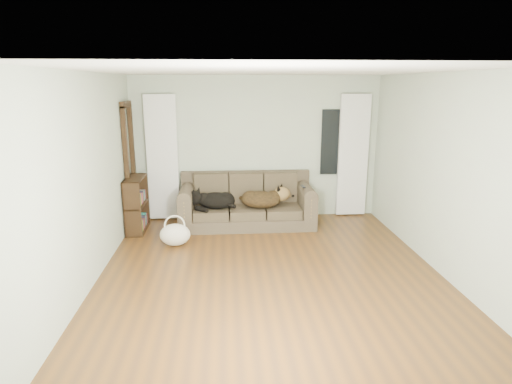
{
  "coord_description": "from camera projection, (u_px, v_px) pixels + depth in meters",
  "views": [
    {
      "loc": [
        -0.57,
        -5.29,
        2.46
      ],
      "look_at": [
        -0.07,
        1.6,
        0.7
      ],
      "focal_mm": 30.0,
      "sensor_mm": 36.0,
      "label": 1
    }
  ],
  "objects": [
    {
      "name": "tv_remote",
      "position": [
        303.0,
        186.0,
        7.38
      ],
      "size": [
        0.06,
        0.18,
        0.02
      ],
      "primitive_type": "cube",
      "rotation": [
        0.0,
        0.0,
        0.06
      ],
      "color": "black",
      "rests_on": "sofa"
    },
    {
      "name": "floor",
      "position": [
        270.0,
        271.0,
        5.76
      ],
      "size": [
        5.0,
        5.0,
        0.0
      ],
      "primitive_type": "plane",
      "color": "#492E18",
      "rests_on": "ground"
    },
    {
      "name": "wall_left",
      "position": [
        90.0,
        180.0,
        5.28
      ],
      "size": [
        0.04,
        5.0,
        2.6
      ],
      "primitive_type": "cube",
      "color": "#B0C4A7",
      "rests_on": "ground"
    },
    {
      "name": "tote_bag",
      "position": [
        175.0,
        235.0,
        6.65
      ],
      "size": [
        0.54,
        0.46,
        0.34
      ],
      "primitive_type": "ellipsoid",
      "rotation": [
        0.0,
        0.0,
        -0.23
      ],
      "color": "white",
      "rests_on": "floor"
    },
    {
      "name": "sofa",
      "position": [
        247.0,
        201.0,
        7.54
      ],
      "size": [
        2.35,
        1.01,
        0.96
      ],
      "primitive_type": "cube",
      "color": "#3D3224",
      "rests_on": "floor"
    },
    {
      "name": "wall_right",
      "position": [
        441.0,
        174.0,
        5.59
      ],
      "size": [
        0.04,
        5.0,
        2.6
      ],
      "primitive_type": "cube",
      "color": "#B0C4A7",
      "rests_on": "ground"
    },
    {
      "name": "curtain_right",
      "position": [
        353.0,
        156.0,
        7.94
      ],
      "size": [
        0.55,
        0.08,
        2.25
      ],
      "primitive_type": "cube",
      "color": "white",
      "rests_on": "ground"
    },
    {
      "name": "door_casing",
      "position": [
        130.0,
        168.0,
        7.32
      ],
      "size": [
        0.07,
        0.6,
        2.1
      ],
      "primitive_type": "cube",
      "color": "#322212",
      "rests_on": "ground"
    },
    {
      "name": "window_pane",
      "position": [
        334.0,
        142.0,
        7.9
      ],
      "size": [
        0.5,
        0.03,
        1.2
      ],
      "primitive_type": "cube",
      "color": "black",
      "rests_on": "wall_back"
    },
    {
      "name": "bookshelf",
      "position": [
        136.0,
        202.0,
        7.24
      ],
      "size": [
        0.31,
        0.76,
        0.93
      ],
      "primitive_type": "cube",
      "rotation": [
        0.0,
        0.0,
        -0.04
      ],
      "color": "#322212",
      "rests_on": "floor"
    },
    {
      "name": "curtain_left",
      "position": [
        162.0,
        158.0,
        7.69
      ],
      "size": [
        0.55,
        0.08,
        2.25
      ],
      "primitive_type": "cube",
      "color": "white",
      "rests_on": "ground"
    },
    {
      "name": "dog_black_lab",
      "position": [
        214.0,
        201.0,
        7.4
      ],
      "size": [
        0.77,
        0.62,
        0.28
      ],
      "primitive_type": "ellipsoid",
      "rotation": [
        0.0,
        0.0,
        -0.26
      ],
      "color": "black",
      "rests_on": "sofa"
    },
    {
      "name": "ceiling",
      "position": [
        272.0,
        71.0,
        5.11
      ],
      "size": [
        5.0,
        5.0,
        0.0
      ],
      "primitive_type": "plane",
      "color": "white",
      "rests_on": "ground"
    },
    {
      "name": "wall_back",
      "position": [
        256.0,
        148.0,
        7.85
      ],
      "size": [
        4.5,
        0.04,
        2.6
      ],
      "primitive_type": "cube",
      "color": "#B0C4A7",
      "rests_on": "ground"
    },
    {
      "name": "dog_shepherd",
      "position": [
        263.0,
        199.0,
        7.47
      ],
      "size": [
        0.8,
        0.63,
        0.32
      ],
      "primitive_type": "ellipsoid",
      "rotation": [
        0.0,
        0.0,
        2.96
      ],
      "color": "black",
      "rests_on": "sofa"
    }
  ]
}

